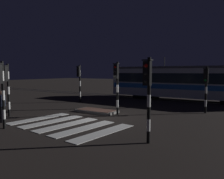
% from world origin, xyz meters
% --- Properties ---
extents(ground_plane, '(120.00, 120.00, 0.00)m').
position_xyz_m(ground_plane, '(0.00, 0.00, 0.00)').
color(ground_plane, black).
extents(rail_near, '(80.00, 0.12, 0.03)m').
position_xyz_m(rail_near, '(0.00, 10.21, 0.01)').
color(rail_near, '#59595E').
rests_on(rail_near, ground).
extents(rail_far, '(80.00, 0.12, 0.03)m').
position_xyz_m(rail_far, '(0.00, 11.64, 0.01)').
color(rail_far, '#59595E').
rests_on(rail_far, ground).
extents(crosswalk_zebra, '(5.97, 4.35, 0.02)m').
position_xyz_m(crosswalk_zebra, '(-0.00, -2.38, 0.01)').
color(crosswalk_zebra, silver).
rests_on(crosswalk_zebra, ground).
extents(traffic_island, '(2.84, 1.29, 0.18)m').
position_xyz_m(traffic_island, '(-0.95, 1.35, 0.09)').
color(traffic_island, slate).
rests_on(traffic_island, ground).
extents(traffic_light_corner_near_right, '(0.36, 0.42, 3.29)m').
position_xyz_m(traffic_light_corner_near_right, '(4.76, -2.94, 2.17)').
color(traffic_light_corner_near_right, black).
rests_on(traffic_light_corner_near_right, ground).
extents(traffic_light_kerb_mid_left, '(0.36, 0.42, 3.24)m').
position_xyz_m(traffic_light_kerb_mid_left, '(-1.98, -4.71, 2.14)').
color(traffic_light_kerb_mid_left, black).
rests_on(traffic_light_kerb_mid_left, ground).
extents(traffic_light_corner_far_left, '(0.36, 0.42, 3.34)m').
position_xyz_m(traffic_light_corner_far_left, '(-5.34, 4.59, 2.21)').
color(traffic_light_corner_far_left, black).
rests_on(traffic_light_corner_far_left, ground).
extents(traffic_light_corner_near_left, '(0.36, 0.42, 3.22)m').
position_xyz_m(traffic_light_corner_near_left, '(-4.50, -2.86, 2.12)').
color(traffic_light_corner_near_left, black).
rests_on(traffic_light_corner_near_left, ground).
extents(traffic_light_corner_far_right, '(0.36, 0.42, 3.07)m').
position_xyz_m(traffic_light_corner_far_right, '(5.27, 4.97, 2.02)').
color(traffic_light_corner_far_right, black).
rests_on(traffic_light_corner_far_right, ground).
extents(traffic_light_median_centre, '(0.36, 0.42, 3.35)m').
position_xyz_m(traffic_light_median_centre, '(0.69, 1.31, 2.21)').
color(traffic_light_median_centre, black).
rests_on(traffic_light_median_centre, ground).
extents(tram, '(15.11, 2.58, 4.15)m').
position_xyz_m(tram, '(2.44, 10.92, 1.75)').
color(tram, silver).
rests_on(tram, ground).
extents(pedestrian_waiting_at_kerb, '(0.36, 0.24, 1.71)m').
position_xyz_m(pedestrian_waiting_at_kerb, '(-3.35, -3.91, 0.88)').
color(pedestrian_waiting_at_kerb, black).
rests_on(pedestrian_waiting_at_kerb, ground).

